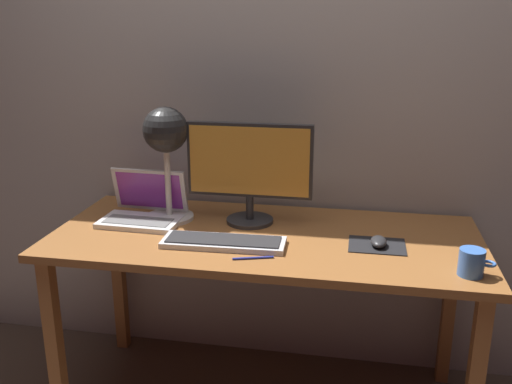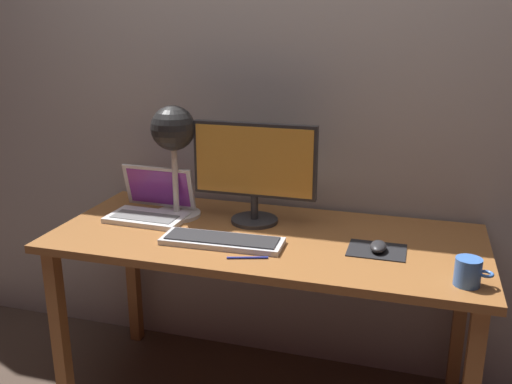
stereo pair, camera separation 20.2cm
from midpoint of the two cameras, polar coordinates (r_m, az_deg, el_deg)
back_wall at (r=2.37m, az=6.23°, el=11.81°), size 4.80×0.06×2.60m
desk at (r=2.15m, az=3.72°, el=-6.35°), size 1.60×0.70×0.74m
monitor at (r=2.18m, az=2.49°, el=2.52°), size 0.49×0.19×0.40m
keyboard_main at (r=2.02m, az=-0.60°, el=-5.01°), size 0.44×0.16×0.03m
laptop at (r=2.31m, az=-7.99°, el=-1.15°), size 0.32×0.24×0.20m
desk_lamp at (r=2.23m, az=-5.81°, el=5.47°), size 0.20×0.20×0.45m
mousepad at (r=2.04m, az=14.95°, el=-5.77°), size 0.20×0.16×0.00m
mouse at (r=2.02m, az=15.10°, el=-5.40°), size 0.06×0.10×0.03m
coffee_mug at (r=1.86m, az=23.69°, el=-7.49°), size 0.11×0.08×0.09m
pen at (r=1.91m, az=2.28°, el=-6.74°), size 0.14×0.05×0.01m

